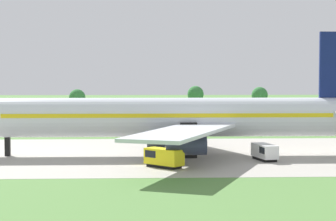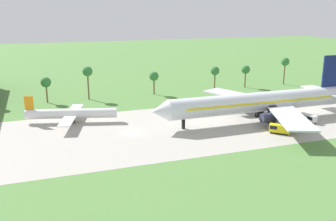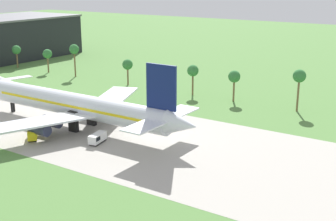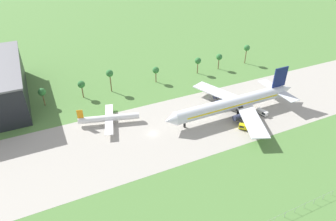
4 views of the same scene
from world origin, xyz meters
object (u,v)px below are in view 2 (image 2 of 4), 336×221
(baggage_tug, at_px, (279,129))
(fuel_truck, at_px, (308,118))
(regional_aircraft, at_px, (71,114))
(jet_airliner, at_px, (263,102))

(baggage_tug, distance_m, fuel_truck, 15.55)
(regional_aircraft, relative_size, fuel_truck, 4.75)
(regional_aircraft, distance_m, baggage_tug, 58.42)
(jet_airliner, xyz_separation_m, fuel_truck, (11.56, -6.35, -4.35))
(baggage_tug, bearing_deg, jet_airliner, 77.02)
(fuel_truck, bearing_deg, jet_airliner, 151.22)
(jet_airliner, xyz_separation_m, baggage_tug, (-2.83, -12.26, -4.26))
(baggage_tug, height_order, fuel_truck, baggage_tug)
(fuel_truck, bearing_deg, baggage_tug, -157.67)
(baggage_tug, xyz_separation_m, fuel_truck, (14.39, 5.91, -0.09))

